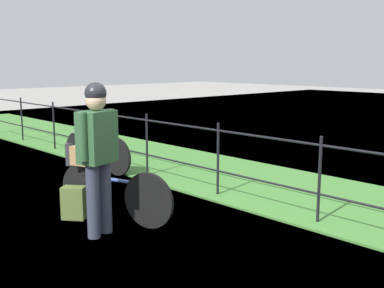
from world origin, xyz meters
The scene contains 10 objects.
ground_plane centered at (0.00, 0.00, 0.00)m, with size 60.00×60.00×0.00m, color #9E9993.
grass_strip centered at (0.00, 2.96, 0.01)m, with size 27.00×2.40×0.03m, color #478438.
iron_fence centered at (0.00, 2.02, 0.61)m, with size 18.04×0.04×1.05m.
bicycle_main centered at (-0.93, 0.33, 0.35)m, with size 1.58×0.53×0.65m.
wooden_crate centered at (-1.27, 0.23, 0.77)m, with size 0.39×0.28×0.23m, color #A87F51.
terrier_dog centered at (-1.25, 0.24, 0.96)m, with size 0.32×0.22×0.18m.
cyclist_person centered at (-0.63, -0.05, 1.00)m, with size 0.37×0.52×1.68m.
backpack_on_paving centered at (-1.32, 0.03, 0.20)m, with size 0.28×0.18×0.40m, color olive.
mooring_bollard centered at (-4.11, 1.52, 0.21)m, with size 0.20×0.20×0.41m, color #38383D.
bicycle_parked centered at (-3.39, 1.62, 0.34)m, with size 1.70×0.28×0.64m.
Camera 1 is at (3.73, -2.73, 1.89)m, focal length 44.44 mm.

